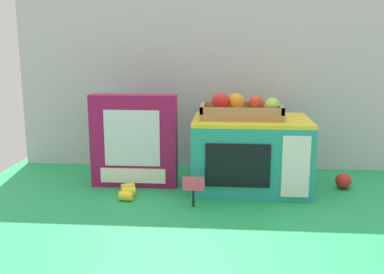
{
  "coord_description": "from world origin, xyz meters",
  "views": [
    {
      "loc": [
        0.06,
        -1.54,
        0.52
      ],
      "look_at": [
        -0.06,
        0.03,
        0.19
      ],
      "focal_mm": 41.89,
      "sensor_mm": 36.0,
      "label": 1
    }
  ],
  "objects_px": {
    "price_sign": "(193,187)",
    "loose_toy_banana": "(128,192)",
    "toy_microwave": "(251,153)",
    "food_groups_crate": "(242,109)",
    "loose_toy_apple": "(343,181)",
    "cookie_set_box": "(134,141)"
  },
  "relations": [
    {
      "from": "food_groups_crate",
      "to": "loose_toy_banana",
      "type": "distance_m",
      "value": 0.5
    },
    {
      "from": "cookie_set_box",
      "to": "loose_toy_banana",
      "type": "xyz_separation_m",
      "value": [
        -0.0,
        -0.12,
        -0.15
      ]
    },
    {
      "from": "toy_microwave",
      "to": "cookie_set_box",
      "type": "relative_size",
      "value": 1.21
    },
    {
      "from": "price_sign",
      "to": "food_groups_crate",
      "type": "bearing_deg",
      "value": 56.03
    },
    {
      "from": "price_sign",
      "to": "loose_toy_banana",
      "type": "height_order",
      "value": "price_sign"
    },
    {
      "from": "toy_microwave",
      "to": "cookie_set_box",
      "type": "distance_m",
      "value": 0.42
    },
    {
      "from": "loose_toy_banana",
      "to": "loose_toy_apple",
      "type": "distance_m",
      "value": 0.77
    },
    {
      "from": "price_sign",
      "to": "toy_microwave",
      "type": "bearing_deg",
      "value": 48.23
    },
    {
      "from": "toy_microwave",
      "to": "price_sign",
      "type": "relative_size",
      "value": 4.09
    },
    {
      "from": "toy_microwave",
      "to": "loose_toy_banana",
      "type": "bearing_deg",
      "value": -162.93
    },
    {
      "from": "food_groups_crate",
      "to": "cookie_set_box",
      "type": "distance_m",
      "value": 0.41
    },
    {
      "from": "food_groups_crate",
      "to": "loose_toy_banana",
      "type": "relative_size",
      "value": 2.2
    },
    {
      "from": "loose_toy_banana",
      "to": "price_sign",
      "type": "bearing_deg",
      "value": -19.65
    },
    {
      "from": "food_groups_crate",
      "to": "cookie_set_box",
      "type": "bearing_deg",
      "value": -175.76
    },
    {
      "from": "toy_microwave",
      "to": "loose_toy_apple",
      "type": "distance_m",
      "value": 0.35
    },
    {
      "from": "cookie_set_box",
      "to": "food_groups_crate",
      "type": "bearing_deg",
      "value": 4.24
    },
    {
      "from": "price_sign",
      "to": "loose_toy_banana",
      "type": "relative_size",
      "value": 0.77
    },
    {
      "from": "food_groups_crate",
      "to": "loose_toy_apple",
      "type": "height_order",
      "value": "food_groups_crate"
    },
    {
      "from": "cookie_set_box",
      "to": "loose_toy_banana",
      "type": "relative_size",
      "value": 2.59
    },
    {
      "from": "toy_microwave",
      "to": "loose_toy_banana",
      "type": "distance_m",
      "value": 0.46
    },
    {
      "from": "price_sign",
      "to": "loose_toy_banana",
      "type": "distance_m",
      "value": 0.25
    },
    {
      "from": "loose_toy_apple",
      "to": "food_groups_crate",
      "type": "bearing_deg",
      "value": 178.9
    }
  ]
}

